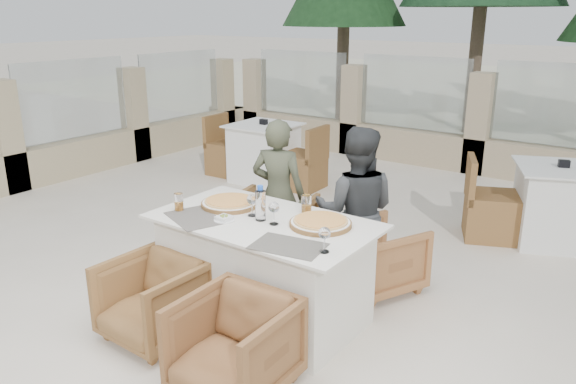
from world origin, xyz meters
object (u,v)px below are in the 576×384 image
Objects in this scene: armchair_near_left at (153,300)px; olive_dish at (224,218)px; wine_glass_centre at (252,204)px; pizza_left at (230,202)px; wine_glass_corner at (324,238)px; armchair_near_right at (234,346)px; beer_glass_right at (306,205)px; bg_table_a at (264,153)px; dining_table at (264,269)px; wine_glass_near at (274,212)px; beer_glass_left at (179,202)px; armchair_far_left at (269,231)px; armchair_far_right at (379,256)px; pizza_right at (321,222)px; water_bottle at (260,203)px; diner_right at (356,212)px; bg_table_b at (558,205)px; diner_left at (278,194)px.

olive_dish is at bearing 66.15° from armchair_near_left.
wine_glass_centre is 0.96m from armchair_near_left.
pizza_left is at bearing 165.68° from wine_glass_centre.
armchair_near_right is (-0.27, -0.55, -0.57)m from wine_glass_corner.
wine_glass_centre is 0.39m from beer_glass_right.
wine_glass_corner is at bearing -46.88° from beer_glass_right.
dining_table is at bearing -54.07° from bg_table_a.
wine_glass_near is (0.23, -0.05, 0.00)m from wine_glass_centre.
armchair_far_left is at bearing 82.75° from beer_glass_left.
armchair_far_right is at bearing -37.63° from bg_table_a.
pizza_left is 0.26× the size of bg_table_a.
wine_glass_corner is at bearing -54.58° from pizza_right.
olive_dish is (0.41, 0.04, -0.04)m from beer_glass_left.
wine_glass_near is at bearing 93.49° from armchair_far_right.
pizza_right is 0.60× the size of armchair_far_left.
dining_table is at bearing -123.75° from beer_glass_right.
water_bottle is at bearing 37.90° from olive_dish.
bg_table_a is (-1.99, 2.99, -0.41)m from olive_dish.
water_bottle is 0.19× the size of diner_right.
dining_table is 3.72× the size of pizza_right.
water_bottle is 1.21m from armchair_far_right.
wine_glass_corner reaches higher than pizza_left.
pizza_left is at bearing -162.68° from beer_glass_right.
wine_glass_centre is (-0.51, -0.12, 0.06)m from pizza_right.
beer_glass_right is (0.20, 0.29, -0.05)m from water_bottle.
pizza_right is 3.75m from bg_table_a.
bg_table_a reaches higher than armchair_far_right.
beer_glass_right is 0.60m from olive_dish.
wine_glass_near is 1.39× the size of beer_glass_left.
wine_glass_centre is 0.29× the size of armchair_near_left.
water_bottle is 0.35m from beer_glass_right.
wine_glass_centre is (-0.12, 0.02, 0.48)m from dining_table.
diner_right is at bearing 90.68° from armchair_near_right.
bg_table_b is (1.44, 2.79, 0.00)m from dining_table.
beer_glass_left is (-0.51, -0.23, -0.03)m from wine_glass_centre.
armchair_near_right is at bearing -62.66° from water_bottle.
armchair_near_left is 0.46× the size of diner_right.
diner_right reaches higher than water_bottle.
diner_left is (0.05, 0.07, 0.34)m from armchair_far_left.
dining_table is 0.89m from armchair_far_left.
beer_glass_left is at bearing -166.20° from wine_glass_near.
wine_glass_near is 1.67× the size of olive_dish.
dining_table is at bearing -13.20° from pizza_left.
bg_table_b is at bearing 72.00° from armchair_near_right.
beer_glass_left is at bearing 71.58° from armchair_far_left.
wine_glass_near is 0.98m from armchair_near_right.
pizza_left is 2.94× the size of beer_glass_right.
wine_glass_near is 0.11× the size of bg_table_b.
olive_dish is 0.98m from armchair_near_right.
wine_glass_centre is 0.81m from wine_glass_corner.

